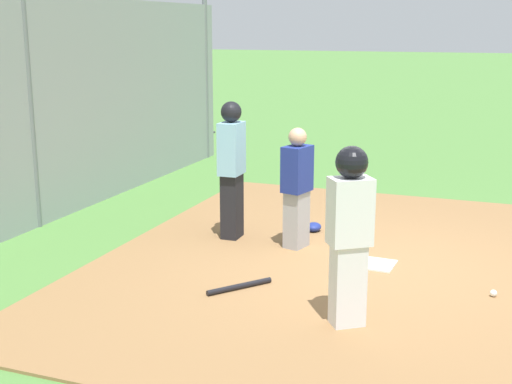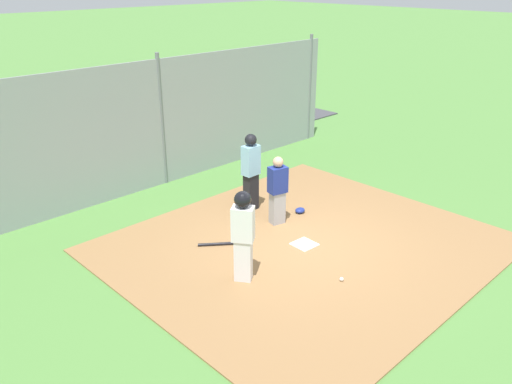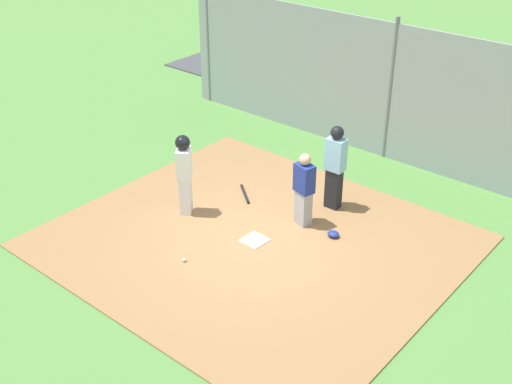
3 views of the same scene
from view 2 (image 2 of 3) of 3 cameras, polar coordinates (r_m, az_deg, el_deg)
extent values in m
plane|color=#51843D|center=(10.65, 5.30, -5.91)|extent=(140.00, 140.00, 0.00)
cube|color=olive|center=(10.64, 5.31, -5.83)|extent=(7.20, 6.40, 0.03)
cube|color=white|center=(10.63, 5.31, -5.72)|extent=(0.46, 0.46, 0.02)
cube|color=#9E9EA3|center=(11.34, 2.34, -1.71)|extent=(0.34, 0.29, 0.73)
cube|color=navy|center=(11.09, 2.39, 1.35)|extent=(0.43, 0.34, 0.58)
sphere|color=tan|center=(10.94, 2.43, 3.30)|extent=(0.23, 0.23, 0.23)
cube|color=black|center=(11.97, -0.55, 0.02)|extent=(0.30, 0.23, 0.86)
cube|color=#8CC1E0|center=(11.69, -0.57, 3.50)|extent=(0.39, 0.27, 0.68)
sphere|color=black|center=(11.54, -0.58, 5.72)|extent=(0.27, 0.27, 0.27)
cube|color=silver|center=(9.29, -1.40, -7.42)|extent=(0.35, 0.37, 0.79)
cube|color=white|center=(8.95, -1.44, -3.51)|extent=(0.43, 0.46, 0.63)
sphere|color=tan|center=(8.77, -1.47, -0.96)|extent=(0.25, 0.25, 0.25)
sphere|color=black|center=(8.76, -1.47, -0.84)|extent=(0.30, 0.30, 0.30)
cylinder|color=black|center=(10.58, -4.27, -5.70)|extent=(0.65, 0.53, 0.06)
ellipsoid|color=navy|center=(11.96, 4.84, -2.02)|extent=(0.24, 0.20, 0.12)
sphere|color=white|center=(9.54, 9.35, -9.39)|extent=(0.07, 0.07, 0.07)
cube|color=#93999E|center=(13.43, -10.25, 7.38)|extent=(12.00, 0.05, 3.20)
cylinder|color=slate|center=(17.15, 5.88, 11.24)|extent=(0.10, 0.10, 3.35)
cylinder|color=slate|center=(13.41, -10.28, 7.69)|extent=(0.10, 0.10, 3.35)
cube|color=#424247|center=(17.12, -17.30, 4.56)|extent=(18.00, 5.20, 0.04)
cube|color=#235B38|center=(17.18, -18.49, 5.94)|extent=(4.28, 1.91, 0.64)
cube|color=#1E4E2F|center=(16.96, -19.19, 7.76)|extent=(2.38, 1.68, 0.56)
cylinder|color=black|center=(18.57, -16.10, 7.12)|extent=(0.61, 0.21, 0.60)
cylinder|color=black|center=(17.18, -13.09, 6.18)|extent=(0.61, 0.21, 0.60)
cylinder|color=black|center=(17.40, -23.73, 5.03)|extent=(0.61, 0.21, 0.60)
cylinder|color=black|center=(15.90, -21.18, 3.87)|extent=(0.61, 0.21, 0.60)
cylinder|color=black|center=(15.84, -23.05, 3.50)|extent=(0.61, 0.20, 0.60)
cylinder|color=black|center=(17.40, -24.98, 4.82)|extent=(0.61, 0.20, 0.60)
camera|label=1|loc=(5.14, -45.31, -11.71)|focal=48.72mm
camera|label=3|loc=(14.16, 58.99, 20.26)|focal=46.16mm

